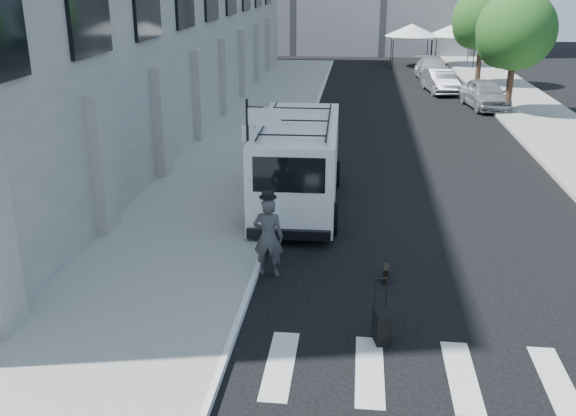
% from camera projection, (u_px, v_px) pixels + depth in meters
% --- Properties ---
extents(ground, '(120.00, 120.00, 0.00)m').
position_uv_depth(ground, '(341.00, 291.00, 14.22)').
color(ground, black).
rests_on(ground, ground).
extents(sidewalk_left, '(4.50, 48.00, 0.15)m').
position_uv_depth(sidewalk_left, '(260.00, 126.00, 29.58)').
color(sidewalk_left, gray).
rests_on(sidewalk_left, ground).
extents(sidewalk_right, '(4.00, 56.00, 0.15)m').
position_uv_depth(sidewalk_right, '(535.00, 115.00, 31.95)').
color(sidewalk_right, gray).
rests_on(sidewalk_right, ground).
extents(sign_pole, '(1.03, 0.07, 3.50)m').
position_uv_depth(sign_pole, '(257.00, 138.00, 16.55)').
color(sign_pole, black).
rests_on(sign_pole, sidewalk_left).
extents(tree_near, '(3.80, 3.83, 6.03)m').
position_uv_depth(tree_near, '(513.00, 33.00, 30.92)').
color(tree_near, black).
rests_on(tree_near, ground).
extents(tree_far, '(3.80, 3.83, 6.03)m').
position_uv_depth(tree_far, '(481.00, 21.00, 39.32)').
color(tree_far, black).
rests_on(tree_far, ground).
extents(tent_left, '(4.00, 4.00, 3.20)m').
position_uv_depth(tent_left, '(412.00, 30.00, 48.38)').
color(tent_left, black).
rests_on(tent_left, ground).
extents(tent_right, '(4.00, 4.00, 3.20)m').
position_uv_depth(tent_right, '(454.00, 30.00, 48.52)').
color(tent_right, black).
rests_on(tent_right, ground).
extents(businessman, '(0.71, 0.48, 1.92)m').
position_uv_depth(businessman, '(268.00, 237.00, 14.66)').
color(businessman, '#404043').
rests_on(businessman, ground).
extents(briefcase, '(0.16, 0.45, 0.34)m').
position_uv_depth(briefcase, '(386.00, 273.00, 14.67)').
color(briefcase, black).
rests_on(briefcase, ground).
extents(suitcase, '(0.37, 0.50, 1.25)m').
position_uv_depth(suitcase, '(382.00, 326.00, 12.15)').
color(suitcase, black).
rests_on(suitcase, ground).
extents(cargo_van, '(2.59, 6.98, 2.58)m').
position_uv_depth(cargo_van, '(298.00, 162.00, 19.21)').
color(cargo_van, white).
rests_on(cargo_van, ground).
extents(parked_car_a, '(2.35, 4.63, 1.51)m').
position_uv_depth(parked_car_a, '(485.00, 94.00, 33.61)').
color(parked_car_a, gray).
rests_on(parked_car_a, ground).
extents(parked_car_b, '(2.02, 4.36, 1.38)m').
position_uv_depth(parked_car_b, '(440.00, 81.00, 38.15)').
color(parked_car_b, slate).
rests_on(parked_car_b, ground).
extents(parked_car_c, '(2.26, 4.98, 1.41)m').
position_uv_depth(parked_car_c, '(432.00, 70.00, 42.70)').
color(parked_car_c, '#AAACB2').
rests_on(parked_car_c, ground).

